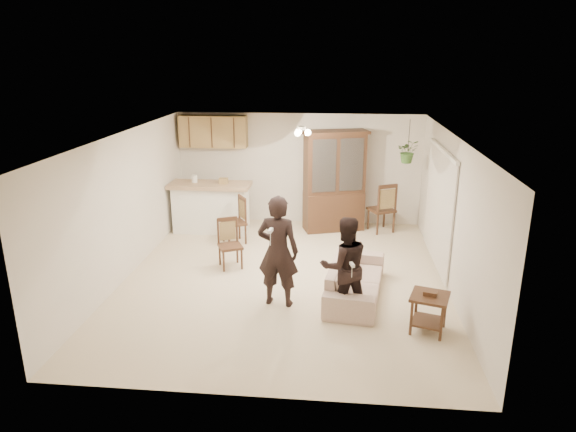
# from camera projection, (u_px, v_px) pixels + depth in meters

# --- Properties ---
(floor) EXTENTS (6.50, 6.50, 0.00)m
(floor) POSITION_uv_depth(u_px,v_px,m) (284.00, 279.00, 8.96)
(floor) COLOR beige
(floor) RESTS_ON ground
(ceiling) EXTENTS (5.50, 6.50, 0.02)m
(ceiling) POSITION_uv_depth(u_px,v_px,m) (284.00, 136.00, 8.20)
(ceiling) COLOR white
(ceiling) RESTS_ON wall_back
(wall_back) EXTENTS (5.50, 0.02, 2.50)m
(wall_back) POSITION_uv_depth(u_px,v_px,m) (299.00, 169.00, 11.67)
(wall_back) COLOR silver
(wall_back) RESTS_ON ground
(wall_front) EXTENTS (5.50, 0.02, 2.50)m
(wall_front) POSITION_uv_depth(u_px,v_px,m) (252.00, 298.00, 5.50)
(wall_front) COLOR silver
(wall_front) RESTS_ON ground
(wall_left) EXTENTS (0.02, 6.50, 2.50)m
(wall_left) POSITION_uv_depth(u_px,v_px,m) (125.00, 206.00, 8.84)
(wall_left) COLOR silver
(wall_left) RESTS_ON ground
(wall_right) EXTENTS (0.02, 6.50, 2.50)m
(wall_right) POSITION_uv_depth(u_px,v_px,m) (452.00, 215.00, 8.33)
(wall_right) COLOR silver
(wall_right) RESTS_ON ground
(breakfast_bar) EXTENTS (1.60, 0.55, 1.00)m
(breakfast_bar) POSITION_uv_depth(u_px,v_px,m) (211.00, 209.00, 11.21)
(breakfast_bar) COLOR white
(breakfast_bar) RESTS_ON floor
(bar_top) EXTENTS (1.75, 0.70, 0.08)m
(bar_top) POSITION_uv_depth(u_px,v_px,m) (210.00, 185.00, 11.05)
(bar_top) COLOR #A18360
(bar_top) RESTS_ON breakfast_bar
(upper_cabinets) EXTENTS (1.50, 0.34, 0.70)m
(upper_cabinets) POSITION_uv_depth(u_px,v_px,m) (213.00, 131.00, 11.42)
(upper_cabinets) COLOR olive
(upper_cabinets) RESTS_ON wall_back
(vertical_blinds) EXTENTS (0.06, 2.30, 2.10)m
(vertical_blinds) POSITION_uv_depth(u_px,v_px,m) (439.00, 208.00, 9.23)
(vertical_blinds) COLOR beige
(vertical_blinds) RESTS_ON wall_right
(ceiling_fixture) EXTENTS (0.36, 0.36, 0.20)m
(ceiling_fixture) POSITION_uv_depth(u_px,v_px,m) (301.00, 131.00, 9.35)
(ceiling_fixture) COLOR #F9E1BB
(ceiling_fixture) RESTS_ON ceiling
(hanging_plant) EXTENTS (0.43, 0.37, 0.48)m
(hanging_plant) POSITION_uv_depth(u_px,v_px,m) (408.00, 151.00, 10.46)
(hanging_plant) COLOR #2B5120
(hanging_plant) RESTS_ON ceiling
(plant_cord) EXTENTS (0.01, 0.01, 0.65)m
(plant_cord) POSITION_uv_depth(u_px,v_px,m) (409.00, 135.00, 10.37)
(plant_cord) COLOR black
(plant_cord) RESTS_ON ceiling
(sofa) EXTENTS (0.99, 1.96, 0.73)m
(sofa) POSITION_uv_depth(u_px,v_px,m) (356.00, 274.00, 8.24)
(sofa) COLOR beige
(sofa) RESTS_ON floor
(adult) EXTENTS (0.71, 0.52, 1.80)m
(adult) POSITION_uv_depth(u_px,v_px,m) (278.00, 250.00, 7.80)
(adult) COLOR black
(adult) RESTS_ON floor
(child) EXTENTS (0.77, 0.67, 1.35)m
(child) POSITION_uv_depth(u_px,v_px,m) (344.00, 272.00, 7.58)
(child) COLOR black
(child) RESTS_ON floor
(china_hutch) EXTENTS (1.49, 0.93, 2.20)m
(china_hutch) POSITION_uv_depth(u_px,v_px,m) (334.00, 182.00, 11.17)
(china_hutch) COLOR #361E13
(china_hutch) RESTS_ON floor
(side_table) EXTENTS (0.63, 0.63, 0.62)m
(side_table) POSITION_uv_depth(u_px,v_px,m) (429.00, 313.00, 7.19)
(side_table) COLOR #361E13
(side_table) RESTS_ON floor
(chair_bar) EXTENTS (0.54, 0.54, 0.91)m
(chair_bar) POSITION_uv_depth(u_px,v_px,m) (231.00, 254.00, 9.37)
(chair_bar) COLOR #361E13
(chair_bar) RESTS_ON floor
(chair_hutch_left) EXTENTS (0.59, 0.59, 0.98)m
(chair_hutch_left) POSITION_uv_depth(u_px,v_px,m) (234.00, 230.00, 10.58)
(chair_hutch_left) COLOR #361E13
(chair_hutch_left) RESTS_ON floor
(chair_hutch_right) EXTENTS (0.66, 0.66, 1.11)m
(chair_hutch_right) POSITION_uv_depth(u_px,v_px,m) (381.00, 217.00, 11.28)
(chair_hutch_right) COLOR #361E13
(chair_hutch_right) RESTS_ON floor
(controller_adult) EXTENTS (0.07, 0.16, 0.05)m
(controller_adult) POSITION_uv_depth(u_px,v_px,m) (270.00, 231.00, 7.28)
(controller_adult) COLOR white
(controller_adult) RESTS_ON adult
(controller_child) EXTENTS (0.08, 0.14, 0.04)m
(controller_child) POSITION_uv_depth(u_px,v_px,m) (352.00, 265.00, 7.17)
(controller_child) COLOR white
(controller_child) RESTS_ON child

